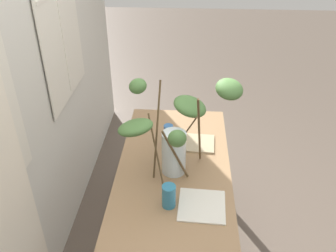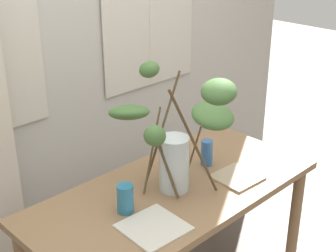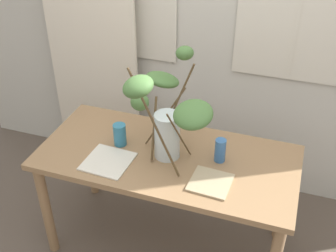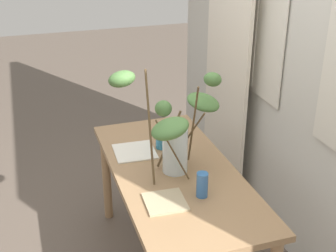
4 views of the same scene
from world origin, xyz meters
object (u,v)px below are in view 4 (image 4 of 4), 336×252
at_px(drinking_glass_blue_left, 162,138).
at_px(drinking_glass_blue_right, 202,185).
at_px(dining_table, 175,185).
at_px(plate_square_left, 135,151).
at_px(plate_square_right, 165,202).
at_px(vase_with_branches, 174,127).

distance_m(drinking_glass_blue_left, drinking_glass_blue_right, 0.62).
height_order(dining_table, plate_square_left, plate_square_left).
bearing_deg(drinking_glass_blue_right, plate_square_right, -90.03).
xyz_separation_m(dining_table, plate_square_right, (0.31, -0.16, 0.11)).
relative_size(dining_table, drinking_glass_blue_right, 10.62).
height_order(dining_table, plate_square_right, plate_square_right).
bearing_deg(plate_square_left, dining_table, 29.58).
bearing_deg(vase_with_branches, plate_square_left, -152.04).
relative_size(dining_table, plate_square_right, 7.05).
relative_size(dining_table, drinking_glass_blue_left, 10.94).
bearing_deg(drinking_glass_blue_left, plate_square_left, -88.83).
relative_size(dining_table, vase_with_branches, 2.08).
height_order(dining_table, drinking_glass_blue_left, drinking_glass_blue_left).
xyz_separation_m(drinking_glass_blue_right, plate_square_right, (-0.00, -0.22, -0.07)).
height_order(dining_table, drinking_glass_blue_right, drinking_glass_blue_right).
bearing_deg(dining_table, plate_square_left, -150.42).
xyz_separation_m(drinking_glass_blue_left, plate_square_right, (0.62, -0.18, -0.07)).
relative_size(drinking_glass_blue_left, plate_square_left, 0.54).
xyz_separation_m(plate_square_left, plate_square_right, (0.62, 0.01, 0.00)).
relative_size(vase_with_branches, plate_square_right, 3.39).
height_order(dining_table, vase_with_branches, vase_with_branches).
relative_size(vase_with_branches, drinking_glass_blue_left, 5.25).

